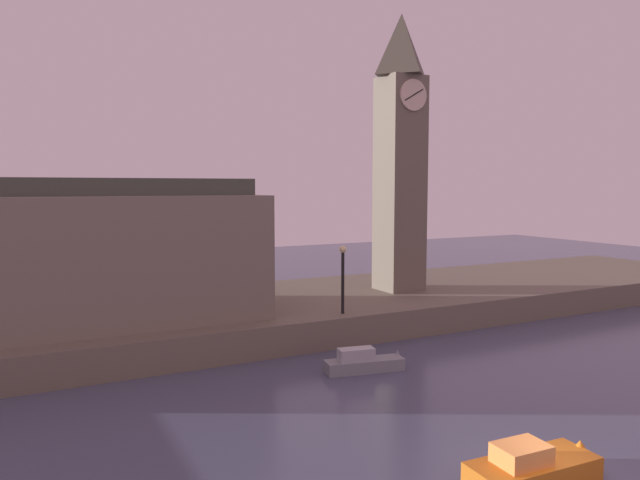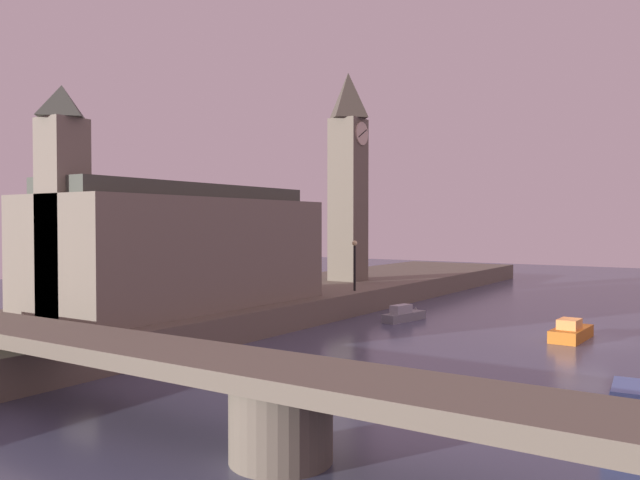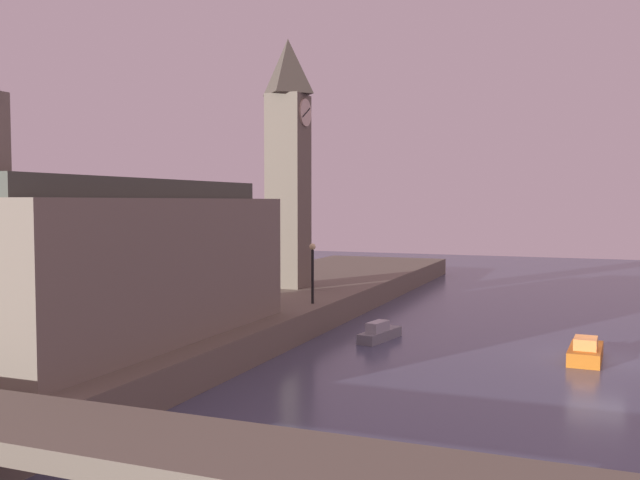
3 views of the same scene
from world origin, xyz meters
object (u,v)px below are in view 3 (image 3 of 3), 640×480
clock_tower (288,160)px  streetlamp (313,265)px  boat_cruiser_grey (381,332)px  boat_patrol_orange (586,350)px  parliament_hall (117,261)px

clock_tower → streetlamp: clock_tower is taller
clock_tower → boat_cruiser_grey: bearing=-130.8°
clock_tower → boat_patrol_orange: 22.85m
parliament_hall → boat_patrol_orange: bearing=-60.6°
boat_cruiser_grey → streetlamp: bearing=75.4°
clock_tower → parliament_hall: size_ratio=0.97×
boat_patrol_orange → clock_tower: bearing=65.9°
streetlamp → boat_cruiser_grey: bearing=-104.6°
clock_tower → boat_patrol_orange: (-8.44, -18.90, -9.68)m
parliament_hall → boat_cruiser_grey: bearing=-36.4°
clock_tower → boat_patrol_orange: clock_tower is taller
parliament_hall → boat_patrol_orange: size_ratio=3.96×
clock_tower → parliament_hall: 19.52m
streetlamp → boat_cruiser_grey: 5.62m
parliament_hall → streetlamp: (12.34, -3.83, -1.14)m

